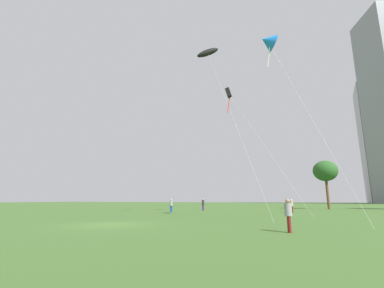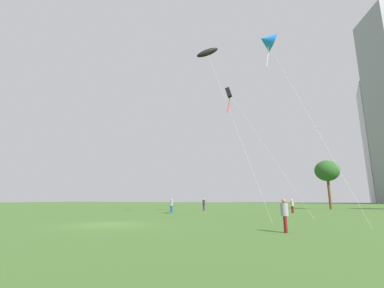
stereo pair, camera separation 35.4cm
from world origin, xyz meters
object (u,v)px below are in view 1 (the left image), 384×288
Objects in this scene: person_standing_1 at (171,205)px; person_standing_2 at (291,205)px; person_standing_3 at (203,204)px; kite_flying_0 at (268,41)px; kite_flying_3 at (229,94)px; park_tree_0 at (325,171)px; person_standing_0 at (288,213)px; kite_flying_2 at (208,53)px; distant_highrise_0 at (379,142)px.

person_standing_1 reaches higher than person_standing_2.
person_standing_3 is 23.96m from kite_flying_0.
kite_flying_3 is 1.92× the size of park_tree_0.
kite_flying_0 reaches higher than person_standing_1.
person_standing_0 is at bearing -99.84° from park_tree_0.
distant_highrise_0 is at bearing 67.42° from kite_flying_2.
person_standing_3 is 22.63m from park_tree_0.
person_standing_1 is at bearing -93.31° from person_standing_3.
kite_flying_2 is (4.16, -11.03, 16.99)m from person_standing_3.
distant_highrise_0 reaches higher than person_standing_0.
person_standing_0 is 0.20× the size of park_tree_0.
person_standing_1 is 133.51m from distant_highrise_0.
distant_highrise_0 is at bearing -147.59° from person_standing_1.
distant_highrise_0 is (49.40, 117.17, 14.01)m from kite_flying_3.
person_standing_0 is 15.43m from kite_flying_0.
person_standing_3 is 16.01m from kite_flying_3.
person_standing_2 is 0.03× the size of distant_highrise_0.
person_standing_1 reaches higher than person_standing_0.
park_tree_0 is at bearing 49.98° from person_standing_3.
person_standing_2 is (0.31, 20.63, 0.00)m from person_standing_0.
kite_flying_2 is (6.27, -4.47, 17.05)m from person_standing_1.
kite_flying_0 reaches higher than person_standing_3.
person_standing_1 is at bearing -177.44° from kite_flying_3.
person_standing_1 is at bearing -136.02° from park_tree_0.
kite_flying_2 is (-6.83, 5.29, 3.33)m from kite_flying_0.
kite_flying_2 is 132.53m from distant_highrise_0.
person_standing_1 is 28.34m from park_tree_0.
kite_flying_3 is at bearing 74.78° from kite_flying_2.
person_standing_1 is at bearing 144.53° from kite_flying_2.
person_standing_2 is 0.10× the size of kite_flying_0.
kite_flying_2 reaches higher than kite_flying_3.
kite_flying_3 is at bearing 150.85° from person_standing_1.
person_standing_2 is at bearing 46.93° from kite_flying_2.
distant_highrise_0 is (50.71, 121.98, 10.71)m from kite_flying_2.
person_standing_1 is 0.10× the size of kite_flying_3.
person_standing_0 is at bearing -70.09° from kite_flying_3.
person_standing_2 is 19.38m from kite_flying_0.
person_standing_3 is (-11.97, 2.68, 0.07)m from person_standing_2.
kite_flying_3 reaches higher than person_standing_3.
person_standing_3 reaches higher than person_standing_1.
distant_highrise_0 is at bearing -30.77° from person_standing_0.
kite_flying_0 is at bearing -101.31° from distant_highrise_0.
person_standing_0 is 20.63m from person_standing_2.
person_standing_0 is at bearing -84.56° from kite_flying_0.
kite_flying_2 is at bearing -104.86° from distant_highrise_0.
person_standing_1 is at bearing -108.16° from distant_highrise_0.
person_standing_2 is at bearing 28.61° from kite_flying_3.
person_standing_3 is 0.03× the size of distant_highrise_0.
kite_flying_2 is at bearing -120.62° from person_standing_2.
person_standing_2 is 12.27m from person_standing_3.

